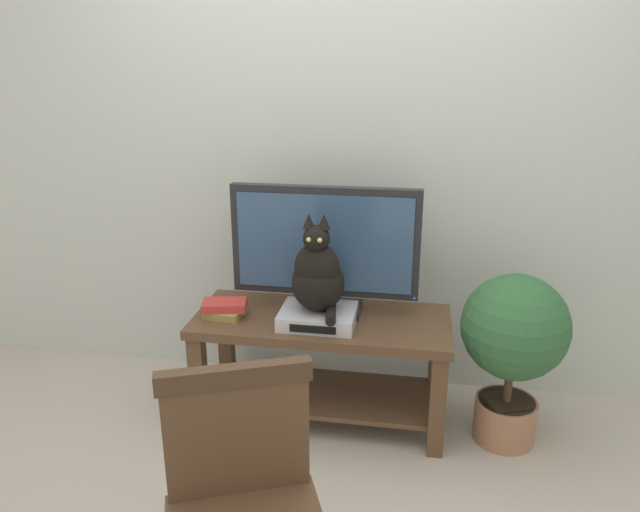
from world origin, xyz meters
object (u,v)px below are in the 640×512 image
object	(u,v)px
book_stack	(225,309)
potted_plant	(513,340)
tv_stand	(322,349)
wooden_chair	(244,504)
media_box	(318,316)
cat	(318,275)
tv	(325,247)

from	to	relation	value
book_stack	potted_plant	world-z (taller)	potted_plant
tv_stand	potted_plant	bearing A→B (deg)	-2.54
wooden_chair	media_box	bearing A→B (deg)	89.67
cat	tv	bearing A→B (deg)	88.12
wooden_chair	potted_plant	bearing A→B (deg)	53.78
book_stack	media_box	bearing A→B (deg)	-0.48
tv	wooden_chair	xyz separation A→B (m)	(-0.01, -1.32, -0.33)
tv_stand	media_box	distance (m)	0.21
media_box	cat	bearing A→B (deg)	-85.02
media_box	wooden_chair	size ratio (longest dim) A/B	0.38
media_box	potted_plant	bearing A→B (deg)	1.81
cat	book_stack	bearing A→B (deg)	177.93
book_stack	potted_plant	size ratio (longest dim) A/B	0.27
tv	potted_plant	size ratio (longest dim) A/B	1.09
tv	wooden_chair	size ratio (longest dim) A/B	0.99
tv_stand	wooden_chair	xyz separation A→B (m)	(-0.01, -1.23, 0.16)
cat	tv_stand	bearing A→B (deg)	86.18
wooden_chair	book_stack	xyz separation A→B (m)	(-0.44, 1.17, 0.05)
book_stack	cat	bearing A→B (deg)	-2.07
tv	book_stack	world-z (taller)	tv
tv_stand	cat	world-z (taller)	cat
media_box	cat	xyz separation A→B (m)	(0.00, -0.01, 0.21)
tv	potted_plant	bearing A→B (deg)	-7.92
tv	wooden_chair	bearing A→B (deg)	-90.57
wooden_chair	book_stack	bearing A→B (deg)	110.52
tv_stand	wooden_chair	bearing A→B (deg)	-90.60
tv_stand	media_box	xyz separation A→B (m)	(-0.01, -0.07, 0.20)
potted_plant	book_stack	bearing A→B (deg)	-178.97
cat	potted_plant	distance (m)	0.91
cat	book_stack	size ratio (longest dim) A/B	2.07
cat	wooden_chair	xyz separation A→B (m)	(-0.01, -1.16, -0.25)
tv_stand	cat	distance (m)	0.41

